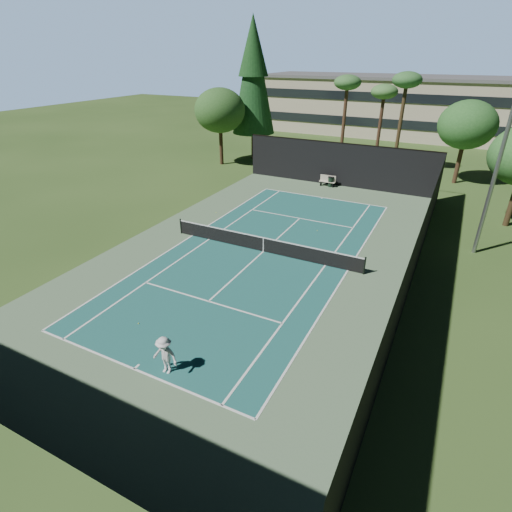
% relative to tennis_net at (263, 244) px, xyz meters
% --- Properties ---
extents(ground, '(160.00, 160.00, 0.00)m').
position_rel_tennis_net_xyz_m(ground, '(0.00, 0.00, -0.56)').
color(ground, '#304D1D').
rests_on(ground, ground).
extents(apron_slab, '(18.00, 32.00, 0.01)m').
position_rel_tennis_net_xyz_m(apron_slab, '(0.00, 0.00, -0.55)').
color(apron_slab, '#567451').
rests_on(apron_slab, ground).
extents(court_surface, '(10.97, 23.77, 0.01)m').
position_rel_tennis_net_xyz_m(court_surface, '(0.00, 0.00, -0.55)').
color(court_surface, '#1C5A54').
rests_on(court_surface, ground).
extents(court_lines, '(11.07, 23.87, 0.01)m').
position_rel_tennis_net_xyz_m(court_lines, '(0.00, 0.00, -0.54)').
color(court_lines, white).
rests_on(court_lines, ground).
extents(tennis_net, '(12.90, 0.10, 1.10)m').
position_rel_tennis_net_xyz_m(tennis_net, '(0.00, 0.00, 0.00)').
color(tennis_net, black).
rests_on(tennis_net, ground).
extents(fence, '(18.04, 32.05, 4.03)m').
position_rel_tennis_net_xyz_m(fence, '(0.00, 0.06, 1.45)').
color(fence, black).
rests_on(fence, ground).
extents(player, '(1.12, 0.68, 1.69)m').
position_rel_tennis_net_xyz_m(player, '(1.27, -11.40, 0.29)').
color(player, silver).
rests_on(player, ground).
extents(tennis_ball_a, '(0.06, 0.06, 0.06)m').
position_rel_tennis_net_xyz_m(tennis_ball_a, '(-1.90, -9.48, -0.53)').
color(tennis_ball_a, yellow).
rests_on(tennis_ball_a, ground).
extents(tennis_ball_b, '(0.06, 0.06, 0.06)m').
position_rel_tennis_net_xyz_m(tennis_ball_b, '(-3.06, 1.02, -0.53)').
color(tennis_ball_b, '#C2DE32').
rests_on(tennis_ball_b, ground).
extents(tennis_ball_c, '(0.06, 0.06, 0.06)m').
position_rel_tennis_net_xyz_m(tennis_ball_c, '(1.99, 4.70, -0.53)').
color(tennis_ball_c, '#ADCC2E').
rests_on(tennis_ball_c, ground).
extents(tennis_ball_d, '(0.06, 0.06, 0.06)m').
position_rel_tennis_net_xyz_m(tennis_ball_d, '(-6.37, 4.52, -0.53)').
color(tennis_ball_d, '#CEEF36').
rests_on(tennis_ball_d, ground).
extents(park_bench, '(1.50, 0.45, 1.02)m').
position_rel_tennis_net_xyz_m(park_bench, '(-0.71, 15.36, -0.01)').
color(park_bench, beige).
rests_on(park_bench, ground).
extents(trash_bin, '(0.56, 0.56, 0.95)m').
position_rel_tennis_net_xyz_m(trash_bin, '(-0.40, 15.36, -0.08)').
color(trash_bin, black).
rests_on(trash_bin, ground).
extents(pine_tree, '(4.80, 4.80, 15.00)m').
position_rel_tennis_net_xyz_m(pine_tree, '(-12.00, 22.00, 9.00)').
color(pine_tree, '#4A351F').
rests_on(pine_tree, ground).
extents(palm_a, '(2.80, 2.80, 9.32)m').
position_rel_tennis_net_xyz_m(palm_a, '(-2.00, 24.00, 7.63)').
color(palm_a, '#4A3020').
rests_on(palm_a, ground).
extents(palm_b, '(2.80, 2.80, 8.42)m').
position_rel_tennis_net_xyz_m(palm_b, '(1.50, 26.00, 6.80)').
color(palm_b, '#452B1D').
rests_on(palm_b, ground).
extents(palm_c, '(2.80, 2.80, 9.77)m').
position_rel_tennis_net_xyz_m(palm_c, '(4.00, 23.00, 8.05)').
color(palm_c, '#42311C').
rests_on(palm_c, ground).
extents(decid_tree_a, '(5.12, 5.12, 7.62)m').
position_rel_tennis_net_xyz_m(decid_tree_a, '(10.00, 22.00, 4.86)').
color(decid_tree_a, '#452E1D').
rests_on(decid_tree_a, ground).
extents(decid_tree_c, '(5.44, 5.44, 8.09)m').
position_rel_tennis_net_xyz_m(decid_tree_c, '(-14.00, 18.00, 5.21)').
color(decid_tree_c, '#432C1D').
rests_on(decid_tree_c, ground).
extents(campus_building, '(40.50, 12.50, 8.30)m').
position_rel_tennis_net_xyz_m(campus_building, '(0.00, 45.98, 3.65)').
color(campus_building, '#C3B597').
rests_on(campus_building, ground).
extents(light_pole, '(0.90, 0.25, 12.22)m').
position_rel_tennis_net_xyz_m(light_pole, '(12.00, 6.00, 5.90)').
color(light_pole, gray).
rests_on(light_pole, ground).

